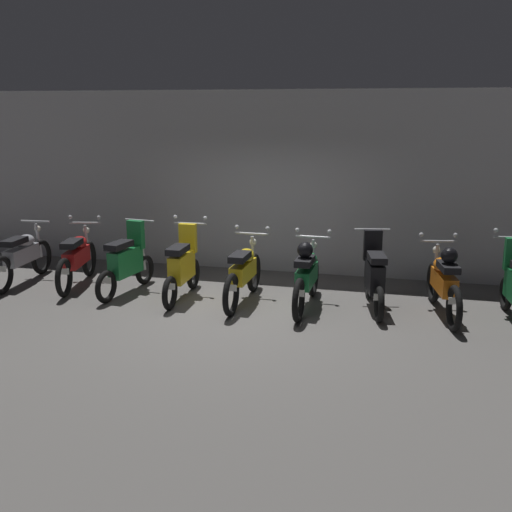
{
  "coord_description": "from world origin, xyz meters",
  "views": [
    {
      "loc": [
        2.46,
        -8.3,
        3.03
      ],
      "look_at": [
        0.18,
        0.75,
        0.75
      ],
      "focal_mm": 42.78,
      "sensor_mm": 36.0,
      "label": 1
    }
  ],
  "objects_px": {
    "motorbike_slot_1": "(77,258)",
    "motorbike_slot_3": "(183,267)",
    "motorbike_slot_2": "(127,262)",
    "motorbike_slot_4": "(244,272)",
    "motorbike_slot_5": "(307,275)",
    "motorbike_slot_0": "(22,256)",
    "motorbike_slot_6": "(374,276)",
    "motorbike_slot_7": "(444,281)"
  },
  "relations": [
    {
      "from": "motorbike_slot_1",
      "to": "motorbike_slot_3",
      "type": "relative_size",
      "value": 1.15
    },
    {
      "from": "motorbike_slot_2",
      "to": "motorbike_slot_4",
      "type": "distance_m",
      "value": 2.03
    },
    {
      "from": "motorbike_slot_3",
      "to": "motorbike_slot_5",
      "type": "bearing_deg",
      "value": -0.15
    },
    {
      "from": "motorbike_slot_0",
      "to": "motorbike_slot_6",
      "type": "relative_size",
      "value": 1.17
    },
    {
      "from": "motorbike_slot_6",
      "to": "motorbike_slot_5",
      "type": "bearing_deg",
      "value": -167.55
    },
    {
      "from": "motorbike_slot_0",
      "to": "motorbike_slot_2",
      "type": "xyz_separation_m",
      "value": [
        2.04,
        -0.07,
        0.03
      ]
    },
    {
      "from": "motorbike_slot_7",
      "to": "motorbike_slot_3",
      "type": "bearing_deg",
      "value": -177.89
    },
    {
      "from": "motorbike_slot_1",
      "to": "motorbike_slot_4",
      "type": "relative_size",
      "value": 0.99
    },
    {
      "from": "motorbike_slot_4",
      "to": "motorbike_slot_7",
      "type": "relative_size",
      "value": 1.01
    },
    {
      "from": "motorbike_slot_3",
      "to": "motorbike_slot_4",
      "type": "bearing_deg",
      "value": 1.19
    },
    {
      "from": "motorbike_slot_1",
      "to": "motorbike_slot_2",
      "type": "distance_m",
      "value": 1.04
    },
    {
      "from": "motorbike_slot_2",
      "to": "motorbike_slot_5",
      "type": "relative_size",
      "value": 0.86
    },
    {
      "from": "motorbike_slot_0",
      "to": "motorbike_slot_4",
      "type": "distance_m",
      "value": 4.07
    },
    {
      "from": "motorbike_slot_2",
      "to": "motorbike_slot_7",
      "type": "height_order",
      "value": "motorbike_slot_2"
    },
    {
      "from": "motorbike_slot_3",
      "to": "motorbike_slot_7",
      "type": "xyz_separation_m",
      "value": [
        4.06,
        0.15,
        0.0
      ]
    },
    {
      "from": "motorbike_slot_4",
      "to": "motorbike_slot_5",
      "type": "bearing_deg",
      "value": -1.49
    },
    {
      "from": "motorbike_slot_3",
      "to": "motorbike_slot_0",
      "type": "bearing_deg",
      "value": 177.43
    },
    {
      "from": "motorbike_slot_4",
      "to": "motorbike_slot_5",
      "type": "relative_size",
      "value": 1.0
    },
    {
      "from": "motorbike_slot_3",
      "to": "motorbike_slot_7",
      "type": "height_order",
      "value": "motorbike_slot_3"
    },
    {
      "from": "motorbike_slot_1",
      "to": "motorbike_slot_3",
      "type": "xyz_separation_m",
      "value": [
        2.03,
        -0.24,
        0.04
      ]
    },
    {
      "from": "motorbike_slot_0",
      "to": "motorbike_slot_4",
      "type": "xyz_separation_m",
      "value": [
        4.06,
        -0.12,
        0.0
      ]
    },
    {
      "from": "motorbike_slot_7",
      "to": "motorbike_slot_1",
      "type": "bearing_deg",
      "value": 179.19
    },
    {
      "from": "motorbike_slot_0",
      "to": "motorbike_slot_6",
      "type": "height_order",
      "value": "motorbike_slot_6"
    },
    {
      "from": "motorbike_slot_2",
      "to": "motorbike_slot_3",
      "type": "height_order",
      "value": "motorbike_slot_3"
    },
    {
      "from": "motorbike_slot_5",
      "to": "motorbike_slot_4",
      "type": "bearing_deg",
      "value": 178.51
    },
    {
      "from": "motorbike_slot_1",
      "to": "motorbike_slot_2",
      "type": "height_order",
      "value": "motorbike_slot_2"
    },
    {
      "from": "motorbike_slot_7",
      "to": "motorbike_slot_6",
      "type": "bearing_deg",
      "value": 176.2
    },
    {
      "from": "motorbike_slot_0",
      "to": "motorbike_slot_2",
      "type": "distance_m",
      "value": 2.04
    },
    {
      "from": "motorbike_slot_5",
      "to": "motorbike_slot_6",
      "type": "bearing_deg",
      "value": 12.45
    },
    {
      "from": "motorbike_slot_5",
      "to": "motorbike_slot_6",
      "type": "xyz_separation_m",
      "value": [
        1.01,
        0.22,
        -0.0
      ]
    },
    {
      "from": "motorbike_slot_4",
      "to": "motorbike_slot_3",
      "type": "bearing_deg",
      "value": -178.81
    },
    {
      "from": "motorbike_slot_4",
      "to": "motorbike_slot_6",
      "type": "height_order",
      "value": "motorbike_slot_6"
    },
    {
      "from": "motorbike_slot_4",
      "to": "motorbike_slot_5",
      "type": "height_order",
      "value": "same"
    },
    {
      "from": "motorbike_slot_0",
      "to": "motorbike_slot_4",
      "type": "height_order",
      "value": "motorbike_slot_4"
    },
    {
      "from": "motorbike_slot_2",
      "to": "motorbike_slot_5",
      "type": "xyz_separation_m",
      "value": [
        3.04,
        -0.07,
        0.0
      ]
    },
    {
      "from": "motorbike_slot_5",
      "to": "motorbike_slot_6",
      "type": "distance_m",
      "value": 1.03
    },
    {
      "from": "motorbike_slot_0",
      "to": "motorbike_slot_6",
      "type": "distance_m",
      "value": 6.09
    },
    {
      "from": "motorbike_slot_6",
      "to": "motorbike_slot_3",
      "type": "bearing_deg",
      "value": -175.91
    },
    {
      "from": "motorbike_slot_4",
      "to": "motorbike_slot_7",
      "type": "distance_m",
      "value": 3.05
    },
    {
      "from": "motorbike_slot_1",
      "to": "motorbike_slot_7",
      "type": "height_order",
      "value": "same"
    },
    {
      "from": "motorbike_slot_2",
      "to": "motorbike_slot_5",
      "type": "height_order",
      "value": "motorbike_slot_2"
    },
    {
      "from": "motorbike_slot_3",
      "to": "motorbike_slot_6",
      "type": "distance_m",
      "value": 3.05
    }
  ]
}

